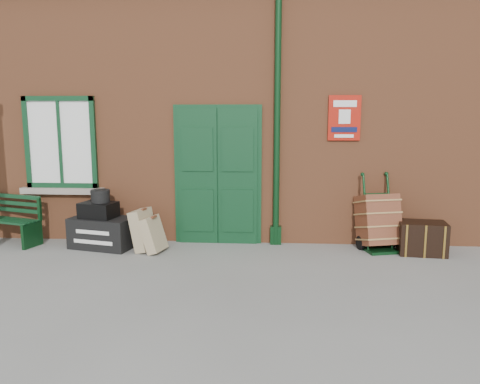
# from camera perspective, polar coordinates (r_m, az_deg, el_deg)

# --- Properties ---
(ground) EXTENTS (80.00, 80.00, 0.00)m
(ground) POSITION_cam_1_polar(r_m,az_deg,el_deg) (6.41, -1.45, -9.73)
(ground) COLOR gray
(ground) RESTS_ON ground
(station_building) EXTENTS (10.30, 4.30, 4.36)m
(station_building) POSITION_cam_1_polar(r_m,az_deg,el_deg) (9.54, 0.46, 9.78)
(station_building) COLOR #965230
(station_building) RESTS_ON ground
(bench) EXTENTS (1.40, 0.78, 0.83)m
(bench) POSITION_cam_1_polar(r_m,az_deg,el_deg) (8.67, -26.83, -2.83)
(bench) COLOR #0F371C
(bench) RESTS_ON ground
(houdini_trunk) EXTENTS (1.08, 0.75, 0.49)m
(houdini_trunk) POSITION_cam_1_polar(r_m,az_deg,el_deg) (7.80, -16.39, -4.76)
(houdini_trunk) COLOR black
(houdini_trunk) RESTS_ON ground
(strongbox) EXTENTS (0.61, 0.50, 0.24)m
(strongbox) POSITION_cam_1_polar(r_m,az_deg,el_deg) (7.73, -16.87, -2.11)
(strongbox) COLOR black
(strongbox) RESTS_ON houdini_trunk
(hatbox) EXTENTS (0.35, 0.35, 0.20)m
(hatbox) POSITION_cam_1_polar(r_m,az_deg,el_deg) (7.71, -16.66, -0.47)
(hatbox) COLOR black
(hatbox) RESTS_ON strongbox
(suitcase_back) EXTENTS (0.40, 0.51, 0.66)m
(suitcase_back) POSITION_cam_1_polar(r_m,az_deg,el_deg) (7.47, -11.69, -4.52)
(suitcase_back) COLOR tan
(suitcase_back) RESTS_ON ground
(suitcase_front) EXTENTS (0.41, 0.47, 0.57)m
(suitcase_front) POSITION_cam_1_polar(r_m,az_deg,el_deg) (7.34, -10.53, -5.09)
(suitcase_front) COLOR tan
(suitcase_front) RESTS_ON ground
(porter_trolley) EXTENTS (0.71, 0.74, 1.18)m
(porter_trolley) POSITION_cam_1_polar(r_m,az_deg,el_deg) (7.63, 16.48, -3.44)
(porter_trolley) COLOR black
(porter_trolley) RESTS_ON ground
(dark_trunk) EXTENTS (0.73, 0.52, 0.50)m
(dark_trunk) POSITION_cam_1_polar(r_m,az_deg,el_deg) (7.66, 21.32, -5.24)
(dark_trunk) COLOR black
(dark_trunk) RESTS_ON ground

